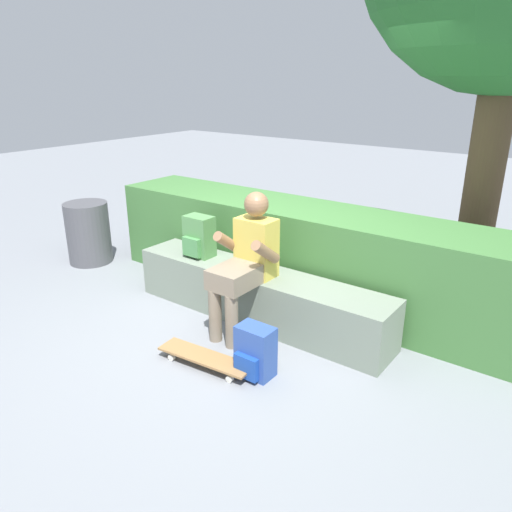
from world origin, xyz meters
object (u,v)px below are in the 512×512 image
Objects in this scene: backpack_on_bench at (199,237)px; trash_bin at (88,233)px; bench_main at (258,295)px; skateboard_near_person at (205,358)px; backpack_on_ground at (255,352)px; person_skater at (246,259)px.

backpack_on_bench is 1.83m from trash_bin.
backpack_on_bench is at bearing -179.23° from bench_main.
backpack_on_ground is at bearing 20.32° from skateboard_near_person.
person_skater is at bearing 132.79° from backpack_on_ground.
person_skater is 2.57m from trash_bin.
backpack_on_ground is 0.55× the size of trash_bin.
person_skater is at bearing -80.54° from bench_main.
bench_main is 2.12× the size of person_skater.
backpack_on_bench is (-0.74, 0.21, -0.00)m from person_skater.
skateboard_near_person is at bearing -80.42° from person_skater.
backpack_on_bench is 1.00× the size of backpack_on_ground.
skateboard_near_person is (0.15, -0.89, -0.16)m from bench_main.
trash_bin is (-1.81, -0.01, -0.30)m from backpack_on_bench.
person_skater is at bearing -4.49° from trash_bin.
trash_bin is (-2.55, 0.20, -0.30)m from person_skater.
skateboard_near_person is 0.42m from backpack_on_ground.
backpack_on_bench reaches higher than backpack_on_ground.
bench_main is 3.17× the size of skateboard_near_person.
backpack_on_bench is 0.55× the size of trash_bin.
skateboard_near_person is 2.04× the size of backpack_on_ground.
backpack_on_ground is 3.13m from trash_bin.
backpack_on_bench reaches higher than skateboard_near_person.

